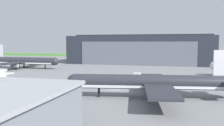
{
  "coord_description": "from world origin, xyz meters",
  "views": [
    {
      "loc": [
        15.03,
        -63.27,
        13.02
      ],
      "look_at": [
        -5.61,
        15.66,
        6.0
      ],
      "focal_mm": 38.15,
      "sensor_mm": 36.0,
      "label": 1
    }
  ],
  "objects_px": {
    "airliner_near_right": "(154,83)",
    "baggage_tug": "(137,75)",
    "airliner_far_right": "(24,61)",
    "maintenance_hangar": "(141,49)"
  },
  "relations": [
    {
      "from": "airliner_near_right",
      "to": "baggage_tug",
      "type": "height_order",
      "value": "airliner_near_right"
    },
    {
      "from": "airliner_near_right",
      "to": "baggage_tug",
      "type": "bearing_deg",
      "value": 105.89
    },
    {
      "from": "airliner_near_right",
      "to": "airliner_far_right",
      "type": "relative_size",
      "value": 1.05
    },
    {
      "from": "maintenance_hangar",
      "to": "airliner_near_right",
      "type": "distance_m",
      "value": 99.49
    },
    {
      "from": "maintenance_hangar",
      "to": "airliner_near_right",
      "type": "xyz_separation_m",
      "value": [
        16.33,
        -98.02,
        -4.97
      ]
    },
    {
      "from": "maintenance_hangar",
      "to": "baggage_tug",
      "type": "distance_m",
      "value": 69.04
    },
    {
      "from": "baggage_tug",
      "to": "airliner_near_right",
      "type": "bearing_deg",
      "value": -74.11
    },
    {
      "from": "airliner_near_right",
      "to": "baggage_tug",
      "type": "relative_size",
      "value": 9.65
    },
    {
      "from": "maintenance_hangar",
      "to": "baggage_tug",
      "type": "bearing_deg",
      "value": -83.44
    },
    {
      "from": "maintenance_hangar",
      "to": "airliner_far_right",
      "type": "xyz_separation_m",
      "value": [
        -52.73,
        -49.05,
        -4.95
      ]
    }
  ]
}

